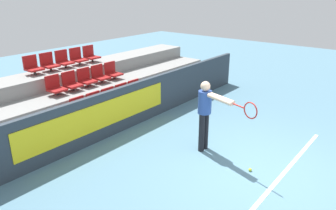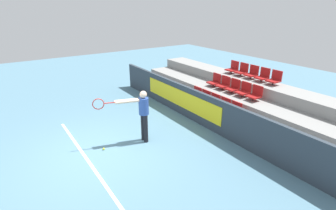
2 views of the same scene
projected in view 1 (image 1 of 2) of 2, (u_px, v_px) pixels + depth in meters
The scene contains 23 objects.
ground_plane at pixel (258, 172), 6.52m from camera, with size 30.00×30.00×0.00m, color slate.
court_baseline at pixel (279, 179), 6.27m from camera, with size 5.04×0.08×0.01m.
barrier_wall at pixel (128, 106), 8.40m from camera, with size 10.35×0.14×1.14m.
bleacher_tier_front at pixel (115, 114), 8.89m from camera, with size 9.95×0.99×0.39m.
bleacher_tier_middle at pixel (91, 100), 9.40m from camera, with size 9.95×0.99×0.79m.
bleacher_tier_back at pixel (69, 87), 9.91m from camera, with size 9.95×0.99×1.18m.
stadium_chair_0 at pixel (80, 109), 8.08m from camera, with size 0.40×0.41×0.51m.
stadium_chair_1 at pixel (96, 104), 8.45m from camera, with size 0.40×0.41×0.51m.
stadium_chair_2 at pixel (111, 99), 8.81m from camera, with size 0.40×0.41×0.51m.
stadium_chair_3 at pixel (124, 94), 9.18m from camera, with size 0.40×0.41×0.51m.
stadium_chair_4 at pixel (136, 90), 9.55m from camera, with size 0.40×0.41×0.51m.
stadium_chair_5 at pixel (55, 87), 8.53m from camera, with size 0.40×0.41×0.51m.
stadium_chair_6 at pixel (71, 83), 8.89m from camera, with size 0.40×0.41×0.51m.
stadium_chair_7 at pixel (86, 79), 9.26m from camera, with size 0.40×0.41×0.51m.
stadium_chair_8 at pixel (100, 75), 9.62m from camera, with size 0.40×0.41×0.51m.
stadium_chair_9 at pixel (113, 72), 9.99m from camera, with size 0.40×0.41×0.51m.
stadium_chair_10 at pixel (33, 66), 8.97m from camera, with size 0.40×0.41×0.51m.
stadium_chair_11 at pixel (49, 63), 9.34m from camera, with size 0.40×0.41×0.51m.
stadium_chair_12 at pixel (64, 60), 9.70m from camera, with size 0.40×0.41×0.51m.
stadium_chair_13 at pixel (78, 58), 10.07m from camera, with size 0.40×0.41×0.51m.
stadium_chair_14 at pixel (91, 55), 10.43m from camera, with size 0.40×0.41×0.51m.
tennis_player at pixel (207, 110), 7.00m from camera, with size 0.57×1.51×1.60m.
tennis_ball at pixel (250, 170), 6.53m from camera, with size 0.07×0.07×0.07m.
Camera 1 is at (-5.54, -2.12, 3.50)m, focal length 35.00 mm.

